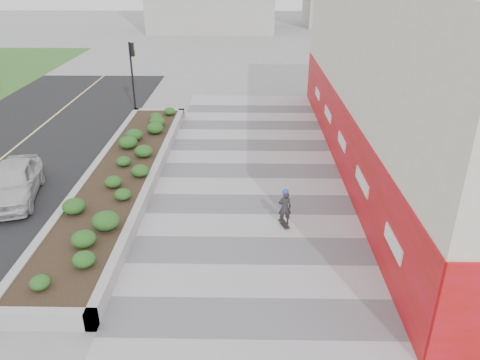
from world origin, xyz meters
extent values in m
plane|color=gray|center=(0.00, 0.00, 0.00)|extent=(160.00, 160.00, 0.00)
cube|color=#A8A8AD|center=(0.00, 3.00, 0.01)|extent=(8.00, 36.00, 0.01)
cube|color=beige|center=(7.00, 9.00, 4.00)|extent=(6.00, 24.00, 8.00)
cube|color=red|center=(4.02, 9.00, 1.50)|extent=(0.12, 24.00, 3.00)
cube|color=#9E9EA0|center=(-5.50, -1.85, 0.28)|extent=(3.00, 0.30, 0.55)
cube|color=#9E9EA0|center=(-5.50, 15.85, 0.28)|extent=(3.00, 0.30, 0.55)
cube|color=#9E9EA0|center=(-6.85, 7.00, 0.28)|extent=(0.30, 18.00, 0.55)
cube|color=#9E9EA0|center=(-4.15, 7.00, 0.28)|extent=(0.30, 18.00, 0.55)
cube|color=#2D2116|center=(-5.50, 7.00, 0.25)|extent=(2.40, 17.40, 0.50)
cylinder|color=black|center=(-7.30, 17.50, 2.10)|extent=(0.12, 0.12, 4.20)
cube|color=black|center=(-7.12, 17.50, 3.75)|extent=(0.18, 0.28, 0.80)
cylinder|color=#595654|center=(0.50, 3.00, 0.00)|extent=(0.44, 0.44, 0.01)
cube|color=black|center=(1.18, 3.44, 0.07)|extent=(0.39, 0.75, 0.02)
imported|color=#29292E|center=(1.18, 3.44, 0.72)|extent=(0.51, 0.36, 1.30)
sphere|color=blue|center=(1.18, 3.44, 1.33)|extent=(0.23, 0.23, 0.23)
imported|color=silver|center=(-9.37, 5.29, 0.74)|extent=(2.71, 4.65, 1.49)
camera|label=1|loc=(-0.14, -11.11, 8.69)|focal=35.00mm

